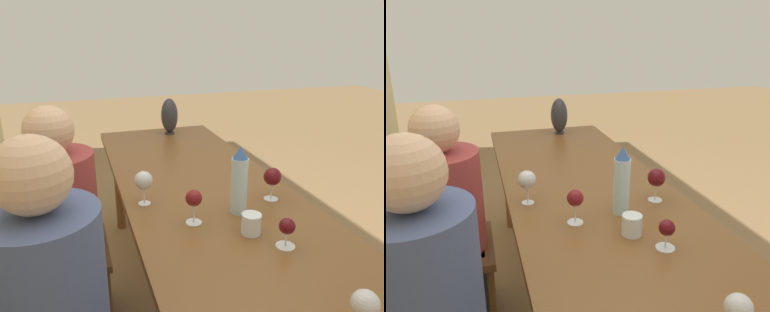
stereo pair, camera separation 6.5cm
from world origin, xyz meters
The scene contains 11 objects.
dining_table centered at (0.00, 0.00, 0.69)m, with size 2.47×0.82×0.76m.
water_bottle centered at (-0.25, -0.05, 0.91)m, with size 0.07×0.07×0.30m.
water_tumbler centered at (-0.43, -0.02, 0.81)m, with size 0.08×0.08×0.08m.
vase centered at (1.06, -0.09, 0.90)m, with size 0.12×0.12×0.27m.
wine_glass_0 centered at (-0.28, 0.16, 0.87)m, with size 0.07×0.07×0.15m.
wine_glass_2 centered at (-0.18, -0.25, 0.87)m, with size 0.08×0.08×0.16m.
wine_glass_3 centered at (-0.55, -0.10, 0.84)m, with size 0.07×0.07×0.11m.
wine_glass_4 centered at (-0.97, -0.08, 0.85)m, with size 0.07×0.07×0.13m.
wine_glass_5 centered at (-0.05, 0.32, 0.88)m, with size 0.08×0.08×0.16m.
chair_far centered at (0.19, 0.77, 0.48)m, with size 0.44×0.44×0.89m.
person_far centered at (0.19, 0.69, 0.63)m, with size 0.38×0.38×1.19m.
Camera 2 is at (-1.60, 0.52, 1.52)m, focal length 35.00 mm.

